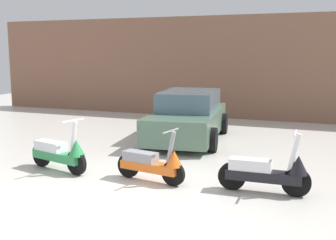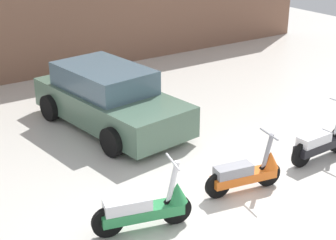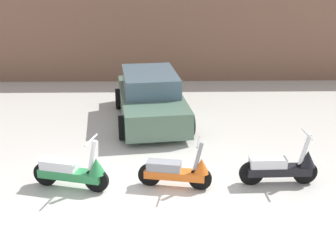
% 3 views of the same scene
% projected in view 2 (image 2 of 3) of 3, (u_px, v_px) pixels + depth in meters
% --- Properties ---
extents(ground_plane, '(28.00, 28.00, 0.00)m').
position_uv_depth(ground_plane, '(257.00, 221.00, 8.09)').
color(ground_plane, silver).
extents(wall_back, '(19.60, 0.12, 3.69)m').
position_uv_depth(wall_back, '(39.00, 13.00, 14.17)').
color(wall_back, '#845B47').
rests_on(wall_back, ground_plane).
extents(scooter_front_left, '(1.54, 0.71, 1.10)m').
position_uv_depth(scooter_front_left, '(147.00, 207.00, 7.76)').
color(scooter_front_left, black).
rests_on(scooter_front_left, ground_plane).
extents(scooter_front_right, '(1.45, 0.59, 1.02)m').
position_uv_depth(scooter_front_right, '(247.00, 172.00, 8.83)').
color(scooter_front_right, black).
rests_on(scooter_front_right, ground_plane).
extents(scooter_front_center, '(1.57, 0.56, 1.09)m').
position_uv_depth(scooter_front_center, '(324.00, 140.00, 9.97)').
color(scooter_front_center, black).
rests_on(scooter_front_center, ground_plane).
extents(car_rear_left, '(2.28, 4.12, 1.34)m').
position_uv_depth(car_rear_left, '(109.00, 99.00, 11.37)').
color(car_rear_left, '#51705B').
rests_on(car_rear_left, ground_plane).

